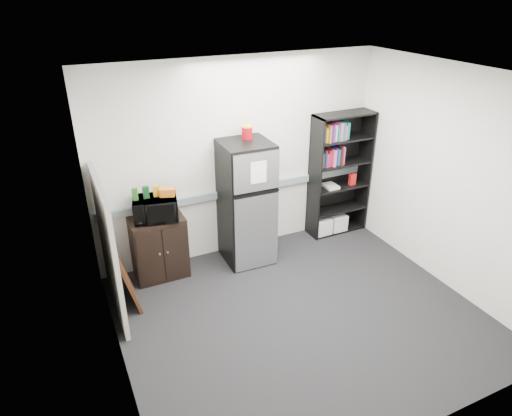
# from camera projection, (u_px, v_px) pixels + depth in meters

# --- Properties ---
(floor) EXTENTS (4.00, 4.00, 0.00)m
(floor) POSITION_uv_depth(u_px,v_px,m) (301.00, 315.00, 5.31)
(floor) COLOR black
(floor) RESTS_ON ground
(wall_back) EXTENTS (4.00, 0.02, 2.70)m
(wall_back) POSITION_uv_depth(u_px,v_px,m) (239.00, 159.00, 6.13)
(wall_back) COLOR silver
(wall_back) RESTS_ON floor
(wall_right) EXTENTS (0.02, 3.50, 2.70)m
(wall_right) POSITION_uv_depth(u_px,v_px,m) (450.00, 180.00, 5.48)
(wall_right) COLOR silver
(wall_right) RESTS_ON floor
(wall_left) EXTENTS (0.02, 3.50, 2.70)m
(wall_left) POSITION_uv_depth(u_px,v_px,m) (108.00, 256.00, 3.95)
(wall_left) COLOR silver
(wall_left) RESTS_ON floor
(ceiling) EXTENTS (4.00, 3.50, 0.02)m
(ceiling) POSITION_uv_depth(u_px,v_px,m) (314.00, 79.00, 4.12)
(ceiling) COLOR white
(ceiling) RESTS_ON wall_back
(electrical_raceway) EXTENTS (3.92, 0.05, 0.10)m
(electrical_raceway) POSITION_uv_depth(u_px,v_px,m) (241.00, 190.00, 6.31)
(electrical_raceway) COLOR gray
(electrical_raceway) RESTS_ON wall_back
(wall_note) EXTENTS (0.14, 0.00, 0.10)m
(wall_note) POSITION_uv_depth(u_px,v_px,m) (215.00, 149.00, 5.91)
(wall_note) COLOR white
(wall_note) RESTS_ON wall_back
(bookshelf) EXTENTS (0.90, 0.34, 1.85)m
(bookshelf) POSITION_uv_depth(u_px,v_px,m) (338.00, 172.00, 6.73)
(bookshelf) COLOR black
(bookshelf) RESTS_ON floor
(cubicle_partition) EXTENTS (0.06, 1.30, 1.62)m
(cubicle_partition) POSITION_uv_depth(u_px,v_px,m) (108.00, 248.00, 5.10)
(cubicle_partition) COLOR gray
(cubicle_partition) RESTS_ON floor
(cabinet) EXTENTS (0.67, 0.45, 0.84)m
(cabinet) POSITION_uv_depth(u_px,v_px,m) (159.00, 248.00, 5.87)
(cabinet) COLOR black
(cabinet) RESTS_ON floor
(microwave) EXTENTS (0.60, 0.46, 0.29)m
(microwave) POSITION_uv_depth(u_px,v_px,m) (155.00, 209.00, 5.60)
(microwave) COLOR black
(microwave) RESTS_ON cabinet
(snack_box_a) EXTENTS (0.08, 0.06, 0.15)m
(snack_box_a) POSITION_uv_depth(u_px,v_px,m) (135.00, 194.00, 5.45)
(snack_box_a) COLOR #215919
(snack_box_a) RESTS_ON microwave
(snack_box_b) EXTENTS (0.07, 0.05, 0.15)m
(snack_box_b) POSITION_uv_depth(u_px,v_px,m) (146.00, 192.00, 5.50)
(snack_box_b) COLOR #0B3313
(snack_box_b) RESTS_ON microwave
(snack_box_c) EXTENTS (0.08, 0.06, 0.14)m
(snack_box_c) POSITION_uv_depth(u_px,v_px,m) (156.00, 191.00, 5.55)
(snack_box_c) COLOR orange
(snack_box_c) RESTS_ON microwave
(snack_bag) EXTENTS (0.20, 0.15, 0.10)m
(snack_bag) POSITION_uv_depth(u_px,v_px,m) (167.00, 192.00, 5.57)
(snack_bag) COLOR #C96614
(snack_bag) RESTS_ON microwave
(refrigerator) EXTENTS (0.65, 0.68, 1.69)m
(refrigerator) POSITION_uv_depth(u_px,v_px,m) (246.00, 203.00, 6.07)
(refrigerator) COLOR black
(refrigerator) RESTS_ON floor
(coffee_can) EXTENTS (0.14, 0.14, 0.19)m
(coffee_can) POSITION_uv_depth(u_px,v_px,m) (247.00, 131.00, 5.79)
(coffee_can) COLOR #9C0710
(coffee_can) RESTS_ON refrigerator
(framed_poster) EXTENTS (0.24, 0.66, 0.83)m
(framed_poster) POSITION_uv_depth(u_px,v_px,m) (124.00, 271.00, 5.38)
(framed_poster) COLOR black
(framed_poster) RESTS_ON floor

